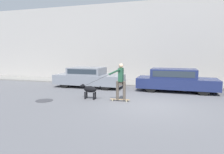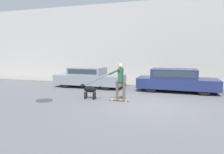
# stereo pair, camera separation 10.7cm
# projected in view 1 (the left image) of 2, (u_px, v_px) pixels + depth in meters

# --- Properties ---
(ground_plane) EXTENTS (36.00, 36.00, 0.00)m
(ground_plane) POSITION_uv_depth(u_px,v_px,m) (149.00, 106.00, 8.30)
(ground_plane) COLOR slate
(back_wall) EXTENTS (32.00, 0.30, 5.95)m
(back_wall) POSITION_uv_depth(u_px,v_px,m) (160.00, 42.00, 14.46)
(back_wall) COLOR #B2ADA8
(back_wall) RESTS_ON ground_plane
(sidewalk_curb) EXTENTS (30.00, 2.03, 0.10)m
(sidewalk_curb) POSITION_uv_depth(u_px,v_px,m) (158.00, 84.00, 13.67)
(sidewalk_curb) COLOR gray
(sidewalk_curb) RESTS_ON ground_plane
(parked_car_0) EXTENTS (4.41, 1.81, 1.27)m
(parked_car_0) POSITION_uv_depth(u_px,v_px,m) (89.00, 77.00, 12.90)
(parked_car_0) COLOR black
(parked_car_0) RESTS_ON ground_plane
(parked_car_1) EXTENTS (4.42, 1.73, 1.30)m
(parked_car_1) POSITION_uv_depth(u_px,v_px,m) (175.00, 80.00, 11.38)
(parked_car_1) COLOR black
(parked_car_1) RESTS_ON ground_plane
(dog) EXTENTS (1.09, 0.37, 0.71)m
(dog) POSITION_uv_depth(u_px,v_px,m) (89.00, 89.00, 9.48)
(dog) COLOR black
(dog) RESTS_ON ground_plane
(skateboarder) EXTENTS (2.30, 0.53, 1.72)m
(skateboarder) POSITION_uv_depth(u_px,v_px,m) (121.00, 80.00, 9.00)
(skateboarder) COLOR beige
(skateboarder) RESTS_ON ground_plane
(manhole_cover) EXTENTS (0.78, 0.78, 0.01)m
(manhole_cover) POSITION_uv_depth(u_px,v_px,m) (44.00, 101.00, 9.19)
(manhole_cover) COLOR #38383D
(manhole_cover) RESTS_ON ground_plane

